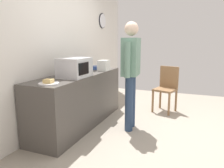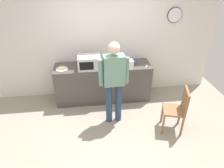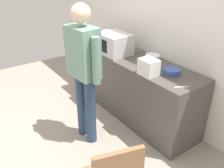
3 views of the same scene
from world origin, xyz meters
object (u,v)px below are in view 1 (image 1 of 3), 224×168
salad_bowl (80,69)px  person_standing (131,68)px  wooden_chair (167,87)px  microwave (75,68)px  sandwich_plate (49,83)px  cereal_bowl (95,68)px  toaster (104,65)px  spoon_utensil (61,75)px  fork_utensil (109,68)px

salad_bowl → person_standing: (-0.11, -1.01, 0.08)m
person_standing → wooden_chair: bearing=-19.7°
microwave → wooden_chair: bearing=-35.9°
sandwich_plate → cereal_bowl: size_ratio=1.27×
person_standing → salad_bowl: bearing=83.6°
sandwich_plate → person_standing: (1.07, -0.79, 0.11)m
sandwich_plate → toaster: bearing=-5.3°
salad_bowl → sandwich_plate: bearing=-169.7°
sandwich_plate → spoon_utensil: 0.77m
salad_bowl → cereal_bowl: salad_bowl is taller
salad_bowl → cereal_bowl: (0.44, -0.10, -0.01)m
fork_utensil → cereal_bowl: bearing=150.5°
sandwich_plate → toaster: toaster is taller
fork_utensil → person_standing: bearing=-139.7°
salad_bowl → toaster: size_ratio=0.91×
fork_utensil → microwave: bearing=178.5°
wooden_chair → fork_utensil: bearing=105.9°
person_standing → wooden_chair: 1.37m
salad_bowl → microwave: bearing=-157.0°
spoon_utensil → person_standing: (0.36, -1.09, 0.13)m
microwave → salad_bowl: 0.62m
microwave → sandwich_plate: bearing=177.6°
salad_bowl → spoon_utensil: 0.49m
cereal_bowl → fork_utensil: (0.31, -0.18, -0.03)m
salad_bowl → wooden_chair: bearing=-53.0°
cereal_bowl → fork_utensil: bearing=-29.5°
salad_bowl → toaster: toaster is taller
toaster → fork_utensil: (0.46, 0.08, -0.10)m
person_standing → cereal_bowl: bearing=58.7°
sandwich_plate → spoon_utensil: sandwich_plate is taller
microwave → fork_utensil: (1.32, -0.03, -0.15)m
sandwich_plate → toaster: 1.48m
cereal_bowl → spoon_utensil: size_ratio=1.24×
sandwich_plate → salad_bowl: salad_bowl is taller
fork_utensil → salad_bowl: bearing=159.9°
microwave → toaster: microwave is taller
fork_utensil → wooden_chair: bearing=-74.1°
salad_bowl → spoon_utensil: salad_bowl is taller
salad_bowl → cereal_bowl: bearing=-12.6°
spoon_utensil → wooden_chair: (1.56, -1.52, -0.38)m
fork_utensil → wooden_chair: 1.27m
cereal_bowl → fork_utensil: size_ratio=1.24×
salad_bowl → toaster: 0.46m
spoon_utensil → sandwich_plate: bearing=-157.0°
microwave → wooden_chair: (1.65, -1.20, -0.53)m
spoon_utensil → toaster: bearing=-29.4°
fork_utensil → spoon_utensil: size_ratio=1.00×
sandwich_plate → wooden_chair: 2.60m
toaster → wooden_chair: (0.79, -1.09, -0.48)m
microwave → spoon_utensil: microwave is taller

